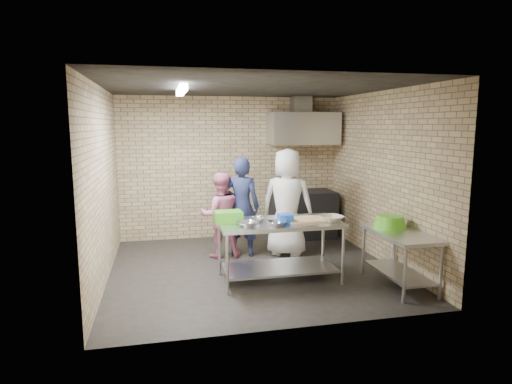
% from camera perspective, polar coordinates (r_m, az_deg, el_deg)
% --- Properties ---
extents(floor, '(4.20, 4.20, 0.00)m').
position_cam_1_polar(floor, '(6.67, -0.47, -10.10)').
color(floor, black).
rests_on(floor, ground).
extents(ceiling, '(4.20, 4.20, 0.00)m').
position_cam_1_polar(ceiling, '(6.33, -0.51, 13.68)').
color(ceiling, black).
rests_on(ceiling, ground).
extents(back_wall, '(4.20, 0.06, 2.70)m').
position_cam_1_polar(back_wall, '(8.32, -3.36, 3.21)').
color(back_wall, tan).
rests_on(back_wall, ground).
extents(front_wall, '(4.20, 0.06, 2.70)m').
position_cam_1_polar(front_wall, '(4.45, 4.87, -1.78)').
color(front_wall, tan).
rests_on(front_wall, ground).
extents(left_wall, '(0.06, 4.00, 2.70)m').
position_cam_1_polar(left_wall, '(6.28, -19.60, 0.86)').
color(left_wall, tan).
rests_on(left_wall, ground).
extents(right_wall, '(0.06, 4.00, 2.70)m').
position_cam_1_polar(right_wall, '(7.10, 16.34, 1.89)').
color(right_wall, tan).
rests_on(right_wall, ground).
extents(prep_table, '(1.69, 0.84, 0.84)m').
position_cam_1_polar(prep_table, '(6.10, 3.10, -7.77)').
color(prep_table, '#B2B5B9').
rests_on(prep_table, floor).
extents(side_counter, '(0.60, 1.20, 0.75)m').
position_cam_1_polar(side_counter, '(6.22, 18.40, -8.37)').
color(side_counter, silver).
rests_on(side_counter, floor).
extents(stove, '(1.20, 0.70, 0.90)m').
position_cam_1_polar(stove, '(8.44, 6.18, -2.93)').
color(stove, black).
rests_on(stove, floor).
extents(range_hood, '(1.30, 0.60, 0.60)m').
position_cam_1_polar(range_hood, '(8.31, 6.26, 8.35)').
color(range_hood, silver).
rests_on(range_hood, back_wall).
extents(hood_duct, '(0.35, 0.30, 0.30)m').
position_cam_1_polar(hood_duct, '(8.46, 5.98, 11.41)').
color(hood_duct, '#A5A8AD').
rests_on(hood_duct, back_wall).
extents(wall_shelf, '(0.80, 0.20, 0.04)m').
position_cam_1_polar(wall_shelf, '(8.59, 7.74, 7.14)').
color(wall_shelf, '#3F2B19').
rests_on(wall_shelf, back_wall).
extents(fluorescent_fixture, '(0.10, 1.25, 0.08)m').
position_cam_1_polar(fluorescent_fixture, '(6.20, -9.83, 13.10)').
color(fluorescent_fixture, white).
rests_on(fluorescent_fixture, ceiling).
extents(green_crate, '(0.38, 0.28, 0.15)m').
position_cam_1_polar(green_crate, '(5.95, -3.69, -3.27)').
color(green_crate, '#399C1C').
rests_on(green_crate, prep_table).
extents(blue_tub, '(0.19, 0.19, 0.12)m').
position_cam_1_polar(blue_tub, '(5.90, 3.87, -3.51)').
color(blue_tub, blue).
rests_on(blue_tub, prep_table).
extents(cutting_board, '(0.52, 0.39, 0.03)m').
position_cam_1_polar(cutting_board, '(6.08, 6.37, -3.64)').
color(cutting_board, '#D9C07D').
rests_on(cutting_board, prep_table).
extents(mixing_bowl_a, '(0.32, 0.32, 0.06)m').
position_cam_1_polar(mixing_bowl_a, '(5.69, -1.19, -4.27)').
color(mixing_bowl_a, silver).
rests_on(mixing_bowl_a, prep_table).
extents(mixing_bowl_b, '(0.24, 0.24, 0.06)m').
position_cam_1_polar(mixing_bowl_b, '(5.96, 0.22, -3.65)').
color(mixing_bowl_b, silver).
rests_on(mixing_bowl_b, prep_table).
extents(mixing_bowl_c, '(0.30, 0.30, 0.06)m').
position_cam_1_polar(mixing_bowl_c, '(5.76, 2.77, -4.14)').
color(mixing_bowl_c, silver).
rests_on(mixing_bowl_c, prep_table).
extents(ceramic_bowl, '(0.39, 0.39, 0.08)m').
position_cam_1_polar(ceramic_bowl, '(6.07, 9.91, -3.47)').
color(ceramic_bowl, beige).
rests_on(ceramic_bowl, prep_table).
extents(green_basin, '(0.46, 0.46, 0.17)m').
position_cam_1_polar(green_basin, '(6.30, 17.29, -3.77)').
color(green_basin, '#59C626').
rests_on(green_basin, side_counter).
extents(bottle_green, '(0.06, 0.06, 0.15)m').
position_cam_1_polar(bottle_green, '(8.64, 8.69, 7.76)').
color(bottle_green, green).
rests_on(bottle_green, wall_shelf).
extents(man_navy, '(0.70, 0.58, 1.66)m').
position_cam_1_polar(man_navy, '(7.14, -1.93, -1.96)').
color(man_navy, '#151734').
rests_on(man_navy, floor).
extents(woman_pink, '(0.70, 0.55, 1.40)m').
position_cam_1_polar(woman_pink, '(7.11, -4.76, -3.06)').
color(woman_pink, '#D47095').
rests_on(woman_pink, floor).
extents(woman_white, '(1.04, 0.93, 1.79)m').
position_cam_1_polar(woman_white, '(7.17, 4.15, -1.39)').
color(woman_white, white).
rests_on(woman_white, floor).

